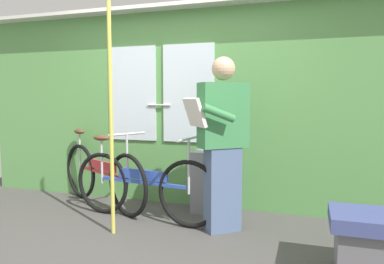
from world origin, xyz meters
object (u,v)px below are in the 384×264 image
(trash_bin_by_wall, at_px, (212,182))
(handrail_pole, at_px, (111,112))
(bicycle_leaning_behind, at_px, (102,175))
(passenger_reading_newspaper, at_px, (222,141))
(bicycle_near_door, at_px, (142,186))
(bench_seat_corner, at_px, (383,245))

(trash_bin_by_wall, relative_size, handrail_pole, 0.30)
(bicycle_leaning_behind, distance_m, handrail_pole, 1.16)
(handrail_pole, bearing_deg, passenger_reading_newspaper, 21.89)
(bicycle_near_door, xyz_separation_m, trash_bin_by_wall, (0.60, 0.46, -0.02))
(passenger_reading_newspaper, bearing_deg, handrail_pole, -17.43)
(passenger_reading_newspaper, height_order, trash_bin_by_wall, passenger_reading_newspaper)
(passenger_reading_newspaper, bearing_deg, bench_seat_corner, 117.20)
(bicycle_leaning_behind, height_order, trash_bin_by_wall, bicycle_leaning_behind)
(passenger_reading_newspaper, relative_size, trash_bin_by_wall, 2.41)
(bicycle_near_door, distance_m, trash_bin_by_wall, 0.76)
(bicycle_near_door, relative_size, handrail_pole, 0.76)
(handrail_pole, bearing_deg, bench_seat_corner, -4.58)
(bicycle_near_door, relative_size, bench_seat_corner, 2.40)
(bicycle_leaning_behind, xyz_separation_m, trash_bin_by_wall, (1.24, 0.18, -0.03))
(trash_bin_by_wall, distance_m, handrail_pole, 1.36)
(bicycle_near_door, relative_size, passenger_reading_newspaper, 1.05)
(trash_bin_by_wall, bearing_deg, bicycle_leaning_behind, -171.71)
(bicycle_near_door, xyz_separation_m, bicycle_leaning_behind, (-0.64, 0.28, 0.01))
(trash_bin_by_wall, bearing_deg, passenger_reading_newspaper, -65.37)
(bicycle_leaning_behind, height_order, bench_seat_corner, bicycle_leaning_behind)
(bicycle_near_door, distance_m, bicycle_leaning_behind, 0.70)
(bicycle_near_door, distance_m, handrail_pole, 0.86)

